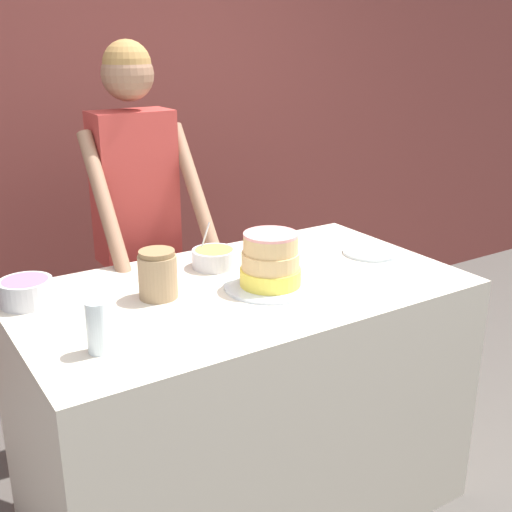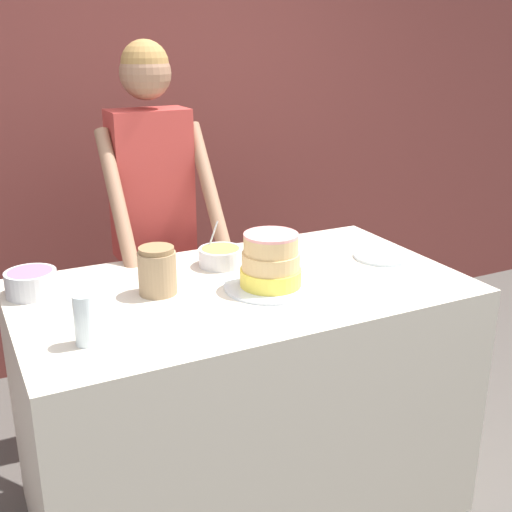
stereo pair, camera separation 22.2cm
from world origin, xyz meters
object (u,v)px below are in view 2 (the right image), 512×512
cake (271,264)px  person_baker (153,198)px  stoneware_jar (157,271)px  frosting_bowl_purple (31,282)px  drinking_glass (85,319)px  frosting_bowl_olive (221,256)px  ceramic_plate (383,256)px

cake → person_baker: bearing=102.9°
stoneware_jar → person_baker: bearing=73.0°
frosting_bowl_purple → drinking_glass: 0.47m
frosting_bowl_olive → stoneware_jar: 0.35m
ceramic_plate → stoneware_jar: 0.93m
person_baker → stoneware_jar: size_ratio=10.61×
frosting_bowl_purple → frosting_bowl_olive: (0.70, -0.02, -0.01)m
frosting_bowl_olive → ceramic_plate: (0.62, -0.21, -0.03)m
stoneware_jar → frosting_bowl_purple: bearing=155.1°
cake → frosting_bowl_purple: bearing=158.0°
person_baker → cake: (0.18, -0.77, -0.08)m
cake → ceramic_plate: (0.55, 0.08, -0.08)m
person_baker → cake: person_baker is taller
frosting_bowl_purple → stoneware_jar: (0.39, -0.18, 0.04)m
cake → drinking_glass: size_ratio=2.17×
frosting_bowl_purple → drinking_glass: size_ratio=1.14×
cake → stoneware_jar: bearing=161.1°
person_baker → ceramic_plate: size_ratio=7.61×
drinking_glass → stoneware_jar: bearing=41.9°
stoneware_jar → ceramic_plate: bearing=-2.7°
frosting_bowl_purple → cake: bearing=-22.0°
person_baker → drinking_glass: (-0.50, -0.92, -0.10)m
cake → stoneware_jar: cake is taller
cake → stoneware_jar: size_ratio=1.99×
frosting_bowl_olive → ceramic_plate: bearing=-18.4°
person_baker → cake: size_ratio=5.34×
person_baker → frosting_bowl_olive: person_baker is taller
frosting_bowl_olive → drinking_glass: (-0.61, -0.44, 0.04)m
person_baker → frosting_bowl_purple: size_ratio=10.21×
frosting_bowl_purple → ceramic_plate: size_ratio=0.74×
person_baker → drinking_glass: size_ratio=11.61×
person_baker → frosting_bowl_olive: size_ratio=10.45×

